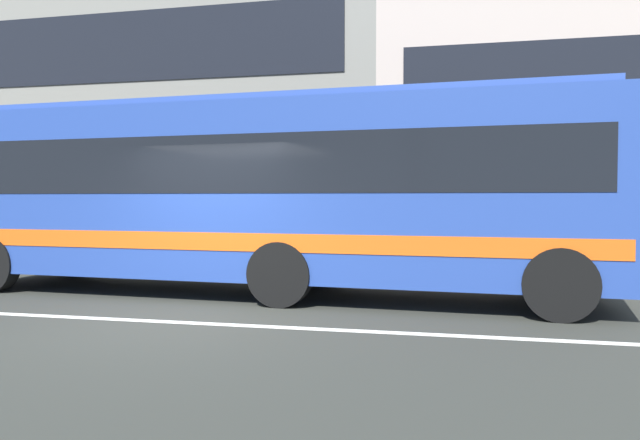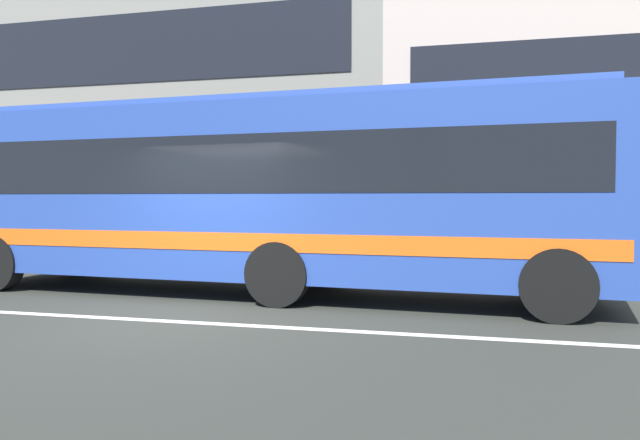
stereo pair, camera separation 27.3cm
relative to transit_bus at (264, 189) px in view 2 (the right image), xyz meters
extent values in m
plane|color=#30322C|center=(-0.52, -2.57, -1.82)|extent=(160.00, 160.00, 0.00)
cube|color=silver|center=(-0.52, -2.57, -1.81)|extent=(60.00, 0.16, 0.01)
cube|color=gray|center=(-11.25, 14.07, 3.97)|extent=(24.30, 11.48, 11.57)
cube|color=black|center=(-11.25, 8.31, 4.90)|extent=(22.36, 0.04, 2.31)
cube|color=#244091|center=(0.00, 0.00, -0.05)|extent=(11.49, 3.10, 2.83)
cube|color=black|center=(0.00, 0.00, 0.37)|extent=(10.81, 3.08, 0.90)
cube|color=#E35614|center=(0.00, 0.00, -0.83)|extent=(11.26, 3.11, 0.28)
cube|color=#2A4692|center=(0.00, 0.00, 1.42)|extent=(11.01, 2.68, 0.12)
cube|color=black|center=(-5.68, 0.32, 0.37)|extent=(0.15, 2.08, 1.00)
cylinder|color=black|center=(-4.61, 1.40, -1.32)|extent=(1.01, 0.34, 1.00)
cylinder|color=black|center=(0.64, -1.17, -1.32)|extent=(1.01, 0.34, 1.00)
cylinder|color=black|center=(0.76, 1.10, -1.32)|extent=(1.01, 0.34, 1.00)
cylinder|color=black|center=(4.61, -1.40, -1.32)|extent=(1.01, 0.34, 1.00)
cylinder|color=black|center=(4.74, 0.87, -1.32)|extent=(1.01, 0.34, 1.00)
camera|label=1|loc=(3.19, -9.88, -0.16)|focal=33.54mm
camera|label=2|loc=(3.45, -9.82, -0.16)|focal=33.54mm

